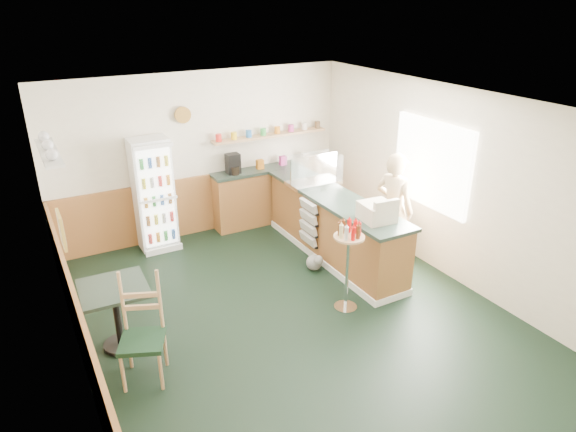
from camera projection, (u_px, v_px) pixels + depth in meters
ground at (291, 314)px, 6.60m from camera, size 6.00×6.00×0.00m
room_envelope at (248, 189)px, 6.48m from camera, size 5.04×6.02×2.72m
service_counter at (334, 230)px, 7.88m from camera, size 0.68×3.01×1.01m
back_counter at (273, 191)px, 9.16m from camera, size 2.24×0.42×1.69m
drinks_fridge at (154, 195)px, 8.03m from camera, size 0.59×0.52×1.79m
display_case at (314, 170)px, 8.05m from camera, size 0.83×0.44×0.47m
cash_register at (377, 212)px, 6.82m from camera, size 0.44×0.46×0.23m
shopkeeper at (394, 209)px, 7.61m from camera, size 0.56×0.67×1.72m
condiment_stand at (348, 252)px, 6.41m from camera, size 0.39×0.39×1.22m
newspaper_rack at (308, 223)px, 7.80m from camera, size 0.09×0.45×0.71m
cafe_table at (116, 305)px, 5.80m from camera, size 0.75×0.75×0.80m
cafe_chair at (138, 325)px, 5.34m from camera, size 0.58×0.59×1.20m
dog_doorstop at (315, 262)px, 7.60m from camera, size 0.24×0.30×0.28m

